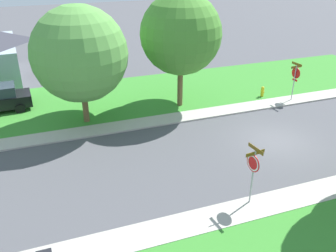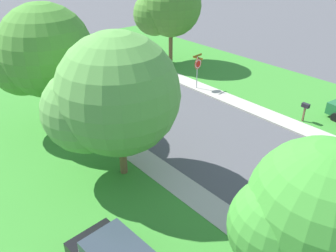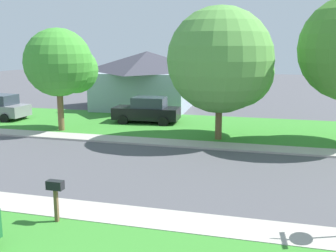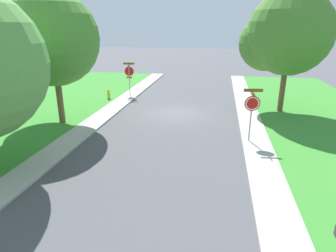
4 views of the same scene
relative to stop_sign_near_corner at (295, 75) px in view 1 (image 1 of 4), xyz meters
The scene contains 8 objects.
ground_plane 6.81m from the stop_sign_near_corner, 136.03° to the left, with size 120.00×120.00×0.00m, color #4C4C51.
sidewalk_east 16.65m from the stop_sign_near_corner, 90.05° to the left, with size 1.40×56.00×0.10m, color #ADA89E.
lawn_east 17.30m from the stop_sign_near_corner, 74.19° to the left, with size 8.00×56.00×0.08m, color #38842D.
stop_sign_near_corner is the anchor object (origin of this frame).
stop_sign_far_corner 12.73m from the stop_sign_near_corner, 135.25° to the left, with size 0.92×0.92×2.77m.
tree_corner_large 14.33m from the stop_sign_near_corner, 82.97° to the left, with size 6.00×5.58×7.12m.
tree_across_right 8.44m from the stop_sign_near_corner, 74.40° to the left, with size 5.59×5.20×7.52m.
fire_hydrant 2.51m from the stop_sign_near_corner, 51.90° to the left, with size 0.38×0.22×0.83m.
Camera 1 is at (-14.80, 11.87, 9.87)m, focal length 38.71 mm.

